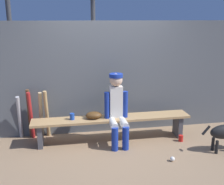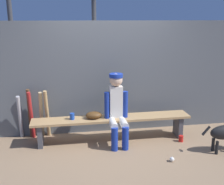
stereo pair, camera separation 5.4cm
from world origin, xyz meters
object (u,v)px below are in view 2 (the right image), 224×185
object	(u,v)px
bat_wood_tan	(47,114)
cup_on_bench	(72,116)
cup_on_ground	(181,139)
dugout_bench	(112,122)
bat_wood_natural	(41,114)
bat_aluminum_silver	(20,117)
baseball	(172,159)
bat_aluminum_red	(31,115)
bat_wood_dark	(30,114)
baseball_glove	(94,115)
player_seated	(117,107)

from	to	relation	value
bat_wood_tan	cup_on_bench	xyz separation A→B (m)	(0.44, -0.32, 0.04)
cup_on_ground	cup_on_bench	world-z (taller)	cup_on_bench
dugout_bench	bat_wood_natural	size ratio (longest dim) A/B	3.19
bat_aluminum_silver	cup_on_bench	world-z (taller)	bat_aluminum_silver
bat_wood_tan	bat_wood_natural	size ratio (longest dim) A/B	1.05
bat_wood_tan	baseball	size ratio (longest dim) A/B	12.29
bat_wood_tan	cup_on_bench	size ratio (longest dim) A/B	8.27
baseball	bat_aluminum_red	bearing A→B (deg)	151.20
baseball	dugout_bench	bearing A→B (deg)	131.03
dugout_bench	cup_on_bench	bearing A→B (deg)	178.74
cup_on_ground	bat_wood_dark	bearing A→B (deg)	166.56
bat_wood_tan	baseball	xyz separation A→B (m)	(1.90, -1.23, -0.42)
bat_wood_tan	cup_on_ground	world-z (taller)	bat_wood_tan
dugout_bench	cup_on_ground	world-z (taller)	dugout_bench
bat_wood_dark	bat_aluminum_silver	bearing A→B (deg)	-166.52
baseball_glove	baseball	world-z (taller)	baseball_glove
bat_aluminum_red	cup_on_bench	distance (m)	0.77
player_seated	cup_on_bench	bearing A→B (deg)	171.03
dugout_bench	cup_on_bench	xyz separation A→B (m)	(-0.69, 0.02, 0.14)
bat_aluminum_red	baseball	xyz separation A→B (m)	(2.18, -1.20, -0.41)
bat_wood_natural	baseball	size ratio (longest dim) A/B	11.74
dugout_bench	baseball	xyz separation A→B (m)	(0.78, -0.89, -0.31)
bat_wood_natural	bat_aluminum_silver	xyz separation A→B (m)	(-0.37, -0.03, -0.02)
bat_wood_natural	baseball_glove	bearing A→B (deg)	-22.15
bat_wood_tan	cup_on_ground	size ratio (longest dim) A/B	8.27
bat_wood_tan	bat_wood_dark	bearing A→B (deg)	170.89
cup_on_bench	baseball_glove	bearing A→B (deg)	-2.34
bat_wood_tan	bat_aluminum_red	bearing A→B (deg)	-173.65
dugout_bench	cup_on_ground	bearing A→B (deg)	-11.58
bat_aluminum_red	dugout_bench	bearing A→B (deg)	-12.24
cup_on_bench	player_seated	bearing A→B (deg)	-8.97
bat_aluminum_silver	cup_on_bench	size ratio (longest dim) A/B	7.60
player_seated	bat_wood_dark	bearing A→B (deg)	162.02
bat_wood_natural	bat_wood_tan	bearing A→B (deg)	-19.72
player_seated	bat_wood_tan	xyz separation A→B (m)	(-1.20, 0.44, -0.20)
cup_on_ground	bat_aluminum_silver	bearing A→B (deg)	168.13
player_seated	baseball	size ratio (longest dim) A/B	16.42
bat_aluminum_red	bat_wood_dark	bearing A→B (deg)	112.34
baseball_glove	bat_aluminum_silver	distance (m)	1.33
player_seated	baseball	world-z (taller)	player_seated
baseball_glove	cup_on_bench	bearing A→B (deg)	177.66
bat_aluminum_silver	cup_on_ground	bearing A→B (deg)	-11.87
baseball	bat_aluminum_silver	bearing A→B (deg)	152.54
bat_wood_natural	dugout_bench	bearing A→B (deg)	-16.79
dugout_bench	bat_aluminum_silver	size ratio (longest dim) A/B	3.31
baseball_glove	bat_wood_tan	bearing A→B (deg)	157.54
dugout_bench	baseball	world-z (taller)	dugout_bench
bat_wood_natural	bat_aluminum_red	size ratio (longest dim) A/B	0.97
dugout_bench	bat_wood_dark	distance (m)	1.49
baseball_glove	cup_on_ground	world-z (taller)	baseball_glove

